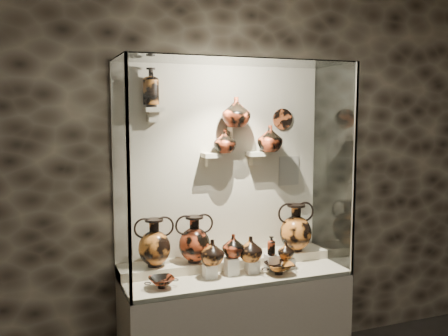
# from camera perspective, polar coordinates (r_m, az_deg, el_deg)

# --- Properties ---
(wall_back) EXTENTS (5.00, 0.02, 3.20)m
(wall_back) POSITION_cam_1_polar(r_m,az_deg,el_deg) (3.97, -0.46, 0.17)
(wall_back) COLOR black
(wall_back) RESTS_ON ground
(plinth) EXTENTS (1.70, 0.60, 0.80)m
(plinth) POSITION_cam_1_polar(r_m,az_deg,el_deg) (4.00, 1.25, -17.66)
(plinth) COLOR beige
(plinth) RESTS_ON floor
(front_tier) EXTENTS (1.68, 0.58, 0.03)m
(front_tier) POSITION_cam_1_polar(r_m,az_deg,el_deg) (3.85, 1.27, -12.02)
(front_tier) COLOR beige
(front_tier) RESTS_ON plinth
(rear_tier) EXTENTS (1.70, 0.25, 0.10)m
(rear_tier) POSITION_cam_1_polar(r_m,az_deg,el_deg) (4.00, 0.30, -10.80)
(rear_tier) COLOR beige
(rear_tier) RESTS_ON plinth
(back_panel) EXTENTS (1.70, 0.03, 1.60)m
(back_panel) POSITION_cam_1_polar(r_m,az_deg,el_deg) (3.97, -0.43, 0.16)
(back_panel) COLOR beige
(back_panel) RESTS_ON plinth
(glass_front) EXTENTS (1.70, 0.01, 1.60)m
(glass_front) POSITION_cam_1_polar(r_m,az_deg,el_deg) (3.41, 3.20, -0.90)
(glass_front) COLOR white
(glass_front) RESTS_ON plinth
(glass_left) EXTENTS (0.01, 0.60, 1.60)m
(glass_left) POSITION_cam_1_polar(r_m,az_deg,el_deg) (3.45, -11.81, -0.94)
(glass_left) COLOR white
(glass_left) RESTS_ON plinth
(glass_right) EXTENTS (0.01, 0.60, 1.60)m
(glass_right) POSITION_cam_1_polar(r_m,az_deg,el_deg) (4.07, 12.37, 0.17)
(glass_right) COLOR white
(glass_right) RESTS_ON plinth
(glass_top) EXTENTS (1.70, 0.60, 0.01)m
(glass_top) POSITION_cam_1_polar(r_m,az_deg,el_deg) (3.67, 1.33, 12.09)
(glass_top) COLOR white
(glass_top) RESTS_ON back_panel
(frame_post_left) EXTENTS (0.02, 0.02, 1.60)m
(frame_post_left) POSITION_cam_1_polar(r_m,az_deg,el_deg) (3.17, -10.85, -1.58)
(frame_post_left) COLOR gray
(frame_post_left) RESTS_ON plinth
(frame_post_right) EXTENTS (0.02, 0.02, 1.60)m
(frame_post_right) POSITION_cam_1_polar(r_m,az_deg,el_deg) (3.83, 14.68, -0.28)
(frame_post_right) COLOR gray
(frame_post_right) RESTS_ON plinth
(pedestal_a) EXTENTS (0.09, 0.09, 0.10)m
(pedestal_a) POSITION_cam_1_polar(r_m,az_deg,el_deg) (3.71, -1.64, -11.68)
(pedestal_a) COLOR silver
(pedestal_a) RESTS_ON front_tier
(pedestal_b) EXTENTS (0.09, 0.09, 0.13)m
(pedestal_b) POSITION_cam_1_polar(r_m,az_deg,el_deg) (3.77, 0.85, -11.18)
(pedestal_b) COLOR silver
(pedestal_b) RESTS_ON front_tier
(pedestal_c) EXTENTS (0.09, 0.09, 0.09)m
(pedestal_c) POSITION_cam_1_polar(r_m,az_deg,el_deg) (3.84, 3.25, -11.17)
(pedestal_c) COLOR silver
(pedestal_c) RESTS_ON front_tier
(pedestal_d) EXTENTS (0.09, 0.09, 0.12)m
(pedestal_d) POSITION_cam_1_polar(r_m,az_deg,el_deg) (3.90, 5.44, -10.67)
(pedestal_d) COLOR silver
(pedestal_d) RESTS_ON front_tier
(pedestal_e) EXTENTS (0.09, 0.09, 0.08)m
(pedestal_e) POSITION_cam_1_polar(r_m,az_deg,el_deg) (3.96, 7.27, -10.69)
(pedestal_e) COLOR silver
(pedestal_e) RESTS_ON front_tier
(bracket_ul) EXTENTS (0.14, 0.12, 0.04)m
(bracket_ul) POSITION_cam_1_polar(r_m,az_deg,el_deg) (3.71, -8.04, 6.62)
(bracket_ul) COLOR beige
(bracket_ul) RESTS_ON back_panel
(bracket_ca) EXTENTS (0.14, 0.12, 0.04)m
(bracket_ca) POSITION_cam_1_polar(r_m,az_deg,el_deg) (3.86, -1.43, 1.46)
(bracket_ca) COLOR beige
(bracket_ca) RESTS_ON back_panel
(bracket_cb) EXTENTS (0.10, 0.12, 0.04)m
(bracket_cb) POSITION_cam_1_polar(r_m,az_deg,el_deg) (3.91, 1.33, 4.47)
(bracket_cb) COLOR beige
(bracket_cb) RESTS_ON back_panel
(bracket_cc) EXTENTS (0.14, 0.12, 0.04)m
(bracket_cc) POSITION_cam_1_polar(r_m,az_deg,el_deg) (4.00, 3.70, 1.63)
(bracket_cc) COLOR beige
(bracket_cc) RESTS_ON back_panel
(amphora_left) EXTENTS (0.38, 0.38, 0.36)m
(amphora_left) POSITION_cam_1_polar(r_m,az_deg,el_deg) (3.74, -7.98, -8.42)
(amphora_left) COLOR #BE6724
(amphora_left) RESTS_ON rear_tier
(amphora_mid) EXTENTS (0.36, 0.36, 0.36)m
(amphora_mid) POSITION_cam_1_polar(r_m,az_deg,el_deg) (3.81, -3.41, -8.10)
(amphora_mid) COLOR #A33A1C
(amphora_mid) RESTS_ON rear_tier
(amphora_right) EXTENTS (0.31, 0.31, 0.39)m
(amphora_right) POSITION_cam_1_polar(r_m,az_deg,el_deg) (4.14, 8.19, -6.73)
(amphora_right) COLOR #BE6724
(amphora_right) RESTS_ON rear_tier
(jug_a) EXTENTS (0.20, 0.20, 0.18)m
(jug_a) POSITION_cam_1_polar(r_m,az_deg,el_deg) (3.68, -1.36, -9.57)
(jug_a) COLOR #BE6724
(jug_a) RESTS_ON pedestal_a
(jug_b) EXTENTS (0.20, 0.20, 0.17)m
(jug_b) POSITION_cam_1_polar(r_m,az_deg,el_deg) (3.74, 1.06, -8.87)
(jug_b) COLOR #A33A1C
(jug_b) RESTS_ON pedestal_b
(jug_c) EXTENTS (0.18, 0.18, 0.19)m
(jug_c) POSITION_cam_1_polar(r_m,az_deg,el_deg) (3.79, 3.04, -9.21)
(jug_c) COLOR #BE6724
(jug_c) RESTS_ON pedestal_c
(jug_e) EXTENTS (0.15, 0.15, 0.13)m
(jug_e) POSITION_cam_1_polar(r_m,az_deg,el_deg) (3.91, 7.06, -9.33)
(jug_e) COLOR #BE6724
(jug_e) RESTS_ON pedestal_e
(lekythos_small) EXTENTS (0.09, 0.09, 0.17)m
(lekythos_small) POSITION_cam_1_polar(r_m,az_deg,el_deg) (3.84, 5.41, -8.71)
(lekythos_small) COLOR #A33A1C
(lekythos_small) RESTS_ON pedestal_d
(kylix_left) EXTENTS (0.24, 0.20, 0.09)m
(kylix_left) POSITION_cam_1_polar(r_m,az_deg,el_deg) (3.54, -7.16, -12.74)
(kylix_left) COLOR #A33A1C
(kylix_left) RESTS_ON front_tier
(kylix_right) EXTENTS (0.30, 0.27, 0.11)m
(kylix_right) POSITION_cam_1_polar(r_m,az_deg,el_deg) (3.81, 6.26, -11.20)
(kylix_right) COLOR #BE6724
(kylix_right) RESTS_ON front_tier
(lekythos_tall) EXTENTS (0.17, 0.17, 0.32)m
(lekythos_tall) POSITION_cam_1_polar(r_m,az_deg,el_deg) (3.70, -8.35, 9.37)
(lekythos_tall) COLOR #BE6724
(lekythos_tall) RESTS_ON bracket_ul
(ovoid_vase_a) EXTENTS (0.23, 0.23, 0.18)m
(ovoid_vase_a) POSITION_cam_1_polar(r_m,az_deg,el_deg) (3.85, 0.09, 3.08)
(ovoid_vase_a) COLOR #A33A1C
(ovoid_vase_a) RESTS_ON bracket_ca
(ovoid_vase_b) EXTENTS (0.29, 0.29, 0.23)m
(ovoid_vase_b) POSITION_cam_1_polar(r_m,az_deg,el_deg) (3.85, 1.39, 6.41)
(ovoid_vase_b) COLOR #A33A1C
(ovoid_vase_b) RESTS_ON bracket_cb
(ovoid_vase_c) EXTENTS (0.22, 0.22, 0.21)m
(ovoid_vase_c) POSITION_cam_1_polar(r_m,az_deg,el_deg) (3.99, 5.27, 3.37)
(ovoid_vase_c) COLOR #A33A1C
(ovoid_vase_c) RESTS_ON bracket_cc
(wall_plate) EXTENTS (0.17, 0.02, 0.17)m
(wall_plate) POSITION_cam_1_polar(r_m,az_deg,el_deg) (4.14, 6.70, 5.58)
(wall_plate) COLOR #BA4F24
(wall_plate) RESTS_ON back_panel
(info_placard) EXTENTS (0.18, 0.01, 0.24)m
(info_placard) POSITION_cam_1_polar(r_m,az_deg,el_deg) (4.21, 7.40, -0.31)
(info_placard) COLOR beige
(info_placard) RESTS_ON back_panel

